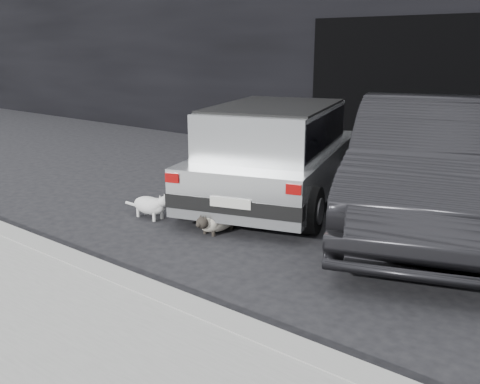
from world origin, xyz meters
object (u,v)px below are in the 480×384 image
Objects in this scene: cat_siamese at (215,222)px; second_car at (427,164)px; cat_white at (151,205)px; silver_hatchback at (277,148)px.

second_car is at bearing -133.53° from cat_siamese.
second_car reaches higher than cat_siamese.
second_car reaches higher than cat_white.
second_car is 5.84× the size of cat_siamese.
second_car is at bearing -11.95° from silver_hatchback.
silver_hatchback reaches higher than cat_siamese.
silver_hatchback reaches higher than cat_white.
silver_hatchback is 1.91m from cat_white.
cat_siamese is 0.98m from cat_white.
cat_siamese is at bearing 96.53° from cat_white.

